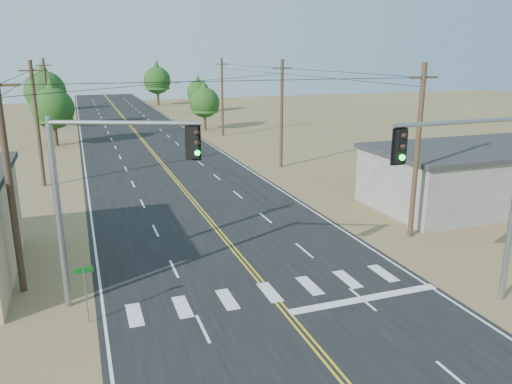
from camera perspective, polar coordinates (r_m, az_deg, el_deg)
name	(u,v)px	position (r m, az deg, el deg)	size (l,w,h in m)	color
road	(176,181)	(43.08, -9.11, 1.29)	(15.00, 200.00, 0.02)	black
building_right	(478,177)	(38.86, 23.99, 1.61)	(15.00, 8.00, 4.00)	gray
utility_pole_left_near	(9,182)	(23.90, -26.37, 1.02)	(1.80, 0.30, 10.00)	#4C3826
utility_pole_left_mid	(37,123)	(43.54, -23.72, 7.19)	(1.80, 0.30, 10.00)	#4C3826
utility_pole_left_far	(48,102)	(63.41, -22.71, 9.51)	(1.80, 0.30, 10.00)	#4C3826
utility_pole_right_near	(417,151)	(29.79, 17.94, 4.47)	(1.80, 0.30, 10.00)	#4C3826
utility_pole_right_mid	(282,113)	(47.04, 2.94, 8.99)	(1.80, 0.30, 10.00)	#4C3826
utility_pole_right_far	(222,97)	(65.86, -3.88, 10.83)	(1.80, 0.30, 10.00)	#4C3826
signal_mast_left	(97,184)	(20.83, -17.69, 0.88)	(5.69, 2.66, 8.10)	gray
signal_mast_right	(484,182)	(21.89, 24.56, 1.08)	(6.46, 0.56, 8.18)	gray
street_sign	(85,286)	(21.05, -18.93, -10.14)	(0.72, 0.11, 2.42)	gray
tree_left_near	(52,104)	(62.88, -22.25, 9.30)	(4.79, 4.79, 7.98)	#3F2D1E
tree_left_mid	(45,87)	(78.65, -23.00, 10.96)	(5.75, 5.75, 9.59)	#3F2D1E
tree_left_far	(49,86)	(104.19, -22.55, 11.09)	(4.45, 4.45, 7.42)	#3F2D1E
tree_right_near	(204,99)	(71.45, -5.92, 10.47)	(4.20, 4.20, 7.01)	#3F2D1E
tree_right_mid	(198,89)	(94.12, -6.64, 11.58)	(4.11, 4.11, 6.84)	#3F2D1E
tree_right_far	(157,78)	(108.34, -11.25, 12.70)	(5.59, 5.59, 9.32)	#3F2D1E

